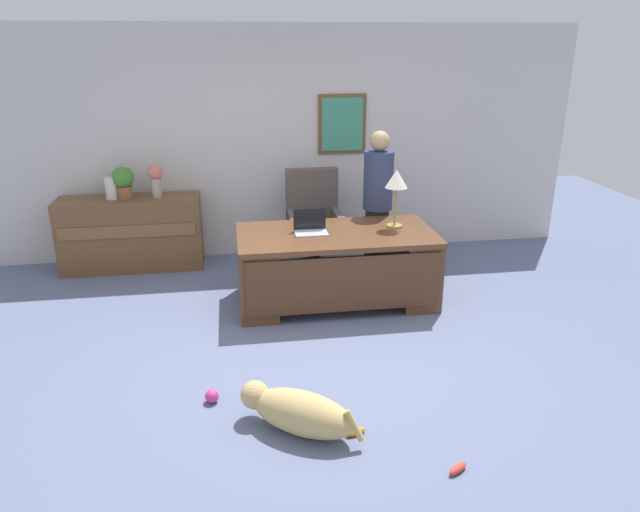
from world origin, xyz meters
TOP-DOWN VIEW (x-y plane):
  - ground_plane at (0.00, 0.00)m, footprint 12.00×12.00m
  - back_wall at (0.00, 2.60)m, footprint 7.00×0.16m
  - desk at (0.28, 0.94)m, footprint 1.94×0.99m
  - credenza at (-1.88, 2.25)m, footprint 1.59×0.50m
  - armchair at (0.21, 1.98)m, footprint 0.60×0.59m
  - person_standing at (0.86, 1.61)m, footprint 0.32×0.32m
  - dog_lying at (-0.35, -1.08)m, footprint 0.81×0.67m
  - laptop at (0.03, 1.02)m, footprint 0.32×0.22m
  - desk_lamp at (0.90, 1.06)m, footprint 0.22×0.22m
  - vase_with_flowers at (-1.55, 2.25)m, footprint 0.17×0.17m
  - vase_empty at (-2.04, 2.25)m, footprint 0.14×0.14m
  - potted_plant at (-1.90, 2.25)m, footprint 0.24×0.24m
  - dog_toy_ball at (-0.94, -0.65)m, footprint 0.10×0.10m
  - dog_toy_bone at (0.03, -1.18)m, footprint 0.16×0.09m
  - dog_toy_plush at (0.58, -1.64)m, footprint 0.16×0.12m

SIDE VIEW (x-z plane):
  - ground_plane at x=0.00m, z-range 0.00..0.00m
  - dog_toy_bone at x=0.03m, z-range 0.00..0.05m
  - dog_toy_plush at x=0.58m, z-range 0.00..0.05m
  - dog_toy_ball at x=-0.94m, z-range 0.00..0.10m
  - dog_lying at x=-0.35m, z-range 0.00..0.30m
  - desk at x=0.28m, z-range 0.04..0.77m
  - credenza at x=-1.88m, z-range 0.00..0.84m
  - armchair at x=0.21m, z-range -0.07..1.06m
  - laptop at x=0.03m, z-range 0.68..0.90m
  - person_standing at x=0.86m, z-range 0.02..1.64m
  - vase_empty at x=-2.04m, z-range 0.84..1.08m
  - potted_plant at x=-1.90m, z-range 0.85..1.21m
  - vase_with_flowers at x=-1.55m, z-range 0.87..1.25m
  - desk_lamp at x=0.90m, z-range 0.90..1.49m
  - back_wall at x=0.00m, z-range 0.00..2.70m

